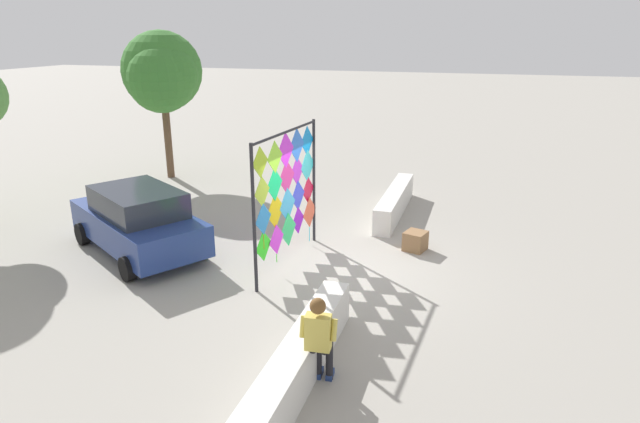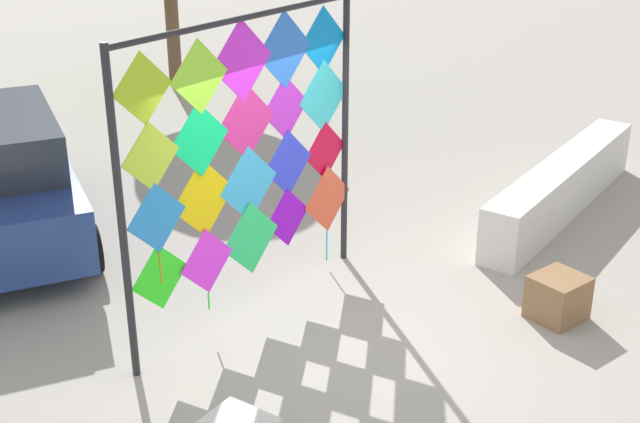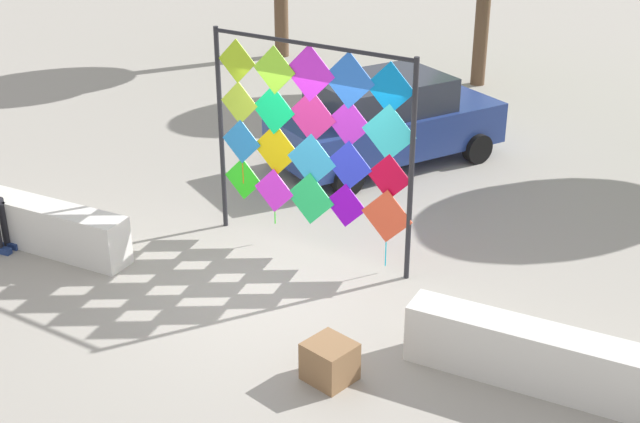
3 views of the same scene
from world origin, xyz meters
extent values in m
plane|color=#9E998E|center=(0.00, 0.00, 0.00)|extent=(120.00, 120.00, 0.00)
cube|color=silver|center=(4.09, -0.48, 0.35)|extent=(3.98, 0.47, 0.70)
cylinder|color=#232328|center=(-1.60, 1.32, 1.51)|extent=(0.07, 0.07, 3.02)
cylinder|color=#232328|center=(1.42, 1.08, 1.51)|extent=(0.07, 0.07, 3.02)
cylinder|color=#232328|center=(-0.09, 1.20, 2.97)|extent=(3.03, 0.30, 0.06)
cube|color=#2BF01F|center=(-1.24, 1.30, 0.84)|extent=(0.65, 0.06, 0.65)
cube|color=#E931F5|center=(-0.69, 1.23, 0.79)|extent=(0.67, 0.06, 0.67)
cylinder|color=#23E516|center=(-0.69, 1.24, 0.36)|extent=(0.02, 0.02, 0.19)
cube|color=#27D46A|center=(-0.09, 1.19, 0.80)|extent=(0.77, 0.07, 0.78)
cube|color=#860ACF|center=(0.47, 1.16, 0.83)|extent=(0.64, 0.06, 0.64)
cube|color=#E54C2E|center=(1.10, 1.09, 0.84)|extent=(0.76, 0.07, 0.76)
cylinder|color=#16C3E5|center=(1.10, 1.10, 0.27)|extent=(0.02, 0.02, 0.37)
cube|color=#2381D2|center=(-1.24, 1.28, 1.42)|extent=(0.66, 0.06, 0.66)
cylinder|color=orange|center=(-1.24, 1.29, 0.93)|extent=(0.02, 0.02, 0.32)
cube|color=yellow|center=(-0.66, 1.26, 1.41)|extent=(0.77, 0.07, 0.77)
cylinder|color=blue|center=(-0.66, 1.27, 0.87)|extent=(0.02, 0.02, 0.31)
cube|color=#33ABEA|center=(-0.08, 1.21, 1.37)|extent=(0.78, 0.07, 0.78)
cube|color=#2A38E5|center=(0.50, 1.16, 1.42)|extent=(0.70, 0.07, 0.70)
cube|color=red|center=(1.10, 1.12, 1.38)|extent=(0.65, 0.06, 0.65)
cube|color=#ABD130|center=(-1.25, 1.28, 1.99)|extent=(0.62, 0.06, 0.63)
cube|color=#0DEA78|center=(-0.68, 1.25, 1.98)|extent=(0.70, 0.07, 0.70)
cube|color=#D62989|center=(-0.07, 1.21, 1.99)|extent=(0.76, 0.07, 0.76)
cylinder|color=#16E572|center=(-0.07, 1.22, 1.50)|extent=(0.02, 0.02, 0.22)
cube|color=#B729CE|center=(0.49, 1.17, 2.00)|extent=(0.66, 0.06, 0.66)
cube|color=#31C4D0|center=(1.07, 1.12, 1.98)|extent=(0.77, 0.07, 0.77)
cylinder|color=red|center=(1.07, 1.13, 1.49)|extent=(0.02, 0.02, 0.22)
cube|color=#A6D41F|center=(-1.27, 1.29, 2.58)|extent=(0.62, 0.06, 0.62)
cube|color=#9AF231|center=(-0.65, 1.24, 2.55)|extent=(0.67, 0.07, 0.67)
cylinder|color=#7416E5|center=(-0.65, 1.25, 2.09)|extent=(0.02, 0.02, 0.24)
cube|color=#DA2AED|center=(-0.10, 1.21, 2.58)|extent=(0.77, 0.07, 0.77)
cube|color=blue|center=(0.48, 1.17, 2.58)|extent=(0.76, 0.07, 0.76)
cube|color=#0784E1|center=(1.07, 1.13, 2.56)|extent=(0.69, 0.07, 0.70)
cylinder|color=black|center=(0.96, 5.50, 0.27)|extent=(0.46, 0.56, 0.53)
cylinder|color=black|center=(-0.46, 3.18, 0.27)|extent=(0.46, 0.56, 0.53)
cube|color=olive|center=(1.52, -1.41, 0.23)|extent=(0.61, 0.59, 0.46)
cylinder|color=brown|center=(5.81, 7.86, 1.44)|extent=(0.25, 0.25, 2.88)
camera|label=1|loc=(-10.67, -2.81, 4.97)|focal=30.64mm
camera|label=2|loc=(-6.10, -3.82, 4.51)|focal=49.05mm
camera|label=3|loc=(5.01, -8.43, 5.72)|focal=48.49mm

